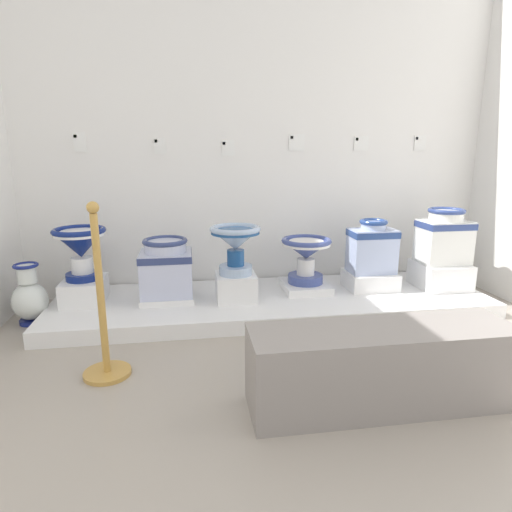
{
  "coord_description": "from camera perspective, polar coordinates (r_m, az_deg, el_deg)",
  "views": [
    {
      "loc": [
        1.35,
        -0.69,
        1.21
      ],
      "look_at": [
        1.85,
        2.49,
        0.44
      ],
      "focal_mm": 30.3,
      "sensor_mm": 36.0,
      "label": 1
    }
  ],
  "objects": [
    {
      "name": "decorative_vase_spare",
      "position": [
        3.52,
        -27.7,
        -4.94
      ],
      "size": [
        0.25,
        0.25,
        0.44
      ],
      "color": "navy",
      "rests_on": "ground_plane"
    },
    {
      "name": "info_placard_first",
      "position": [
        3.77,
        -22.27,
        13.75
      ],
      "size": [
        0.09,
        0.01,
        0.15
      ],
      "color": "white"
    },
    {
      "name": "display_platform",
      "position": [
        3.44,
        2.14,
        -6.08
      ],
      "size": [
        3.36,
        0.97,
        0.11
      ],
      "primitive_type": "cube",
      "color": "white",
      "rests_on": "ground_plane"
    },
    {
      "name": "stanchion_post_near_left",
      "position": [
        2.52,
        -19.49,
        -8.94
      ],
      "size": [
        0.26,
        0.26,
        0.97
      ],
      "color": "#C29243",
      "rests_on": "ground_plane"
    },
    {
      "name": "info_placard_third",
      "position": [
        3.69,
        -3.71,
        14.06
      ],
      "size": [
        0.11,
        0.01,
        0.12
      ],
      "color": "white"
    },
    {
      "name": "antique_toilet_rightmost",
      "position": [
        3.2,
        -2.74,
        1.97
      ],
      "size": [
        0.38,
        0.38,
        0.37
      ],
      "color": "#A8C0E0",
      "rests_on": "plinth_block_rightmost"
    },
    {
      "name": "antique_toilet_tall_cobalt",
      "position": [
        3.42,
        -22.2,
        1.38
      ],
      "size": [
        0.38,
        0.38,
        0.39
      ],
      "color": "navy",
      "rests_on": "plinth_block_tall_cobalt"
    },
    {
      "name": "antique_toilet_pale_glazed",
      "position": [
        3.49,
        6.63,
        0.47
      ],
      "size": [
        0.4,
        0.4,
        0.37
      ],
      "color": "#3E4D92",
      "rests_on": "plinth_block_pale_glazed"
    },
    {
      "name": "info_placard_second",
      "position": [
        3.68,
        -12.59,
        14.04
      ],
      "size": [
        0.09,
        0.01,
        0.12
      ],
      "color": "white"
    },
    {
      "name": "antique_toilet_leftmost",
      "position": [
        3.85,
        23.58,
        2.5
      ],
      "size": [
        0.39,
        0.29,
        0.45
      ],
      "color": "white",
      "rests_on": "plinth_block_leftmost"
    },
    {
      "name": "info_placard_fourth",
      "position": [
        3.79,
        5.38,
        14.71
      ],
      "size": [
        0.14,
        0.01,
        0.14
      ],
      "color": "white"
    },
    {
      "name": "plinth_block_squat_floral",
      "position": [
        3.71,
        14.8,
        -3.06
      ],
      "size": [
        0.4,
        0.33,
        0.14
      ],
      "primitive_type": "cube",
      "color": "white",
      "rests_on": "display_platform"
    },
    {
      "name": "antique_toilet_broad_patterned",
      "position": [
        3.32,
        -11.78,
        -1.27
      ],
      "size": [
        0.39,
        0.34,
        0.43
      ],
      "color": "silver",
      "rests_on": "plinth_block_broad_patterned"
    },
    {
      "name": "plinth_block_rightmost",
      "position": [
        3.29,
        -2.67,
        -4.1
      ],
      "size": [
        0.3,
        0.28,
        0.2
      ],
      "primitive_type": "cube",
      "color": "white",
      "rests_on": "display_platform"
    },
    {
      "name": "plinth_block_pale_glazed",
      "position": [
        3.57,
        6.51,
        -3.97
      ],
      "size": [
        0.36,
        0.4,
        0.06
      ],
      "primitive_type": "cube",
      "color": "white",
      "rests_on": "display_platform"
    },
    {
      "name": "museum_bench",
      "position": [
        2.25,
        16.25,
        -13.82
      ],
      "size": [
        1.29,
        0.36,
        0.4
      ],
      "primitive_type": "cube",
      "color": "gray",
      "rests_on": "ground_plane"
    },
    {
      "name": "wall_back",
      "position": [
        3.79,
        0.71,
        20.15
      ],
      "size": [
        4.16,
        0.06,
        3.29
      ],
      "primitive_type": "cube",
      "color": "white",
      "rests_on": "ground_plane"
    },
    {
      "name": "info_placard_sixth",
      "position": [
        4.21,
        20.84,
        13.8
      ],
      "size": [
        0.11,
        0.01,
        0.13
      ],
      "color": "white"
    },
    {
      "name": "info_placard_fifth",
      "position": [
        3.97,
        13.71,
        14.26
      ],
      "size": [
        0.13,
        0.01,
        0.12
      ],
      "color": "white"
    },
    {
      "name": "plinth_block_leftmost",
      "position": [
        3.92,
        23.13,
        -2.28
      ],
      "size": [
        0.39,
        0.39,
        0.21
      ],
      "primitive_type": "cube",
      "color": "white",
      "rests_on": "display_platform"
    },
    {
      "name": "plinth_block_tall_cobalt",
      "position": [
        3.5,
        -21.68,
        -4.24
      ],
      "size": [
        0.3,
        0.37,
        0.17
      ],
      "primitive_type": "cube",
      "color": "white",
      "rests_on": "display_platform"
    },
    {
      "name": "plinth_block_broad_patterned",
      "position": [
        3.39,
        -11.57,
        -5.29
      ],
      "size": [
        0.4,
        0.35,
        0.04
      ],
      "primitive_type": "cube",
      "color": "white",
      "rests_on": "display_platform"
    },
    {
      "name": "ground_plane",
      "position": [
        2.1,
        11.12,
        -22.31
      ],
      "size": [
        5.96,
        5.79,
        0.02
      ],
      "primitive_type": "cube",
      "color": "#A3998C"
    },
    {
      "name": "antique_toilet_squat_floral",
      "position": [
        3.64,
        15.07,
        1.28
      ],
      "size": [
        0.37,
        0.25,
        0.43
      ],
      "color": "#AEBEE4",
      "rests_on": "plinth_block_squat_floral"
    }
  ]
}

